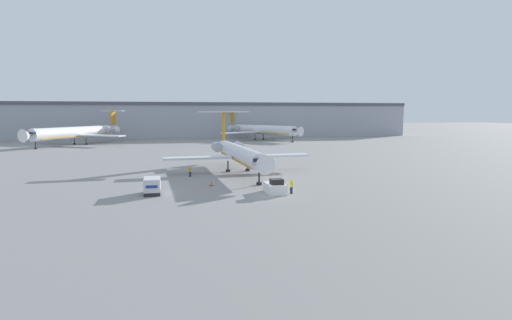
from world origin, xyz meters
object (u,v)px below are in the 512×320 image
object	(u,v)px
pushback_tug	(275,187)
traffic_cone_left	(211,183)
luggage_cart	(152,186)
airplane_parked_far_left	(261,130)
airplane_main	(239,153)
airplane_parked_far_right	(77,132)
worker_near_tug	(291,186)
worker_by_wing	(190,171)

from	to	relation	value
pushback_tug	traffic_cone_left	distance (m)	10.18
luggage_cart	airplane_parked_far_left	bearing A→B (deg)	68.71
luggage_cart	airplane_parked_far_left	xyz separation A→B (m)	(36.32, 93.21, 2.82)
airplane_main	airplane_parked_far_right	bearing A→B (deg)	120.43
pushback_tug	airplane_parked_far_left	distance (m)	98.29
worker_near_tug	airplane_main	bearing A→B (deg)	99.31
worker_by_wing	airplane_parked_far_right	size ratio (longest dim) A/B	0.05
worker_by_wing	pushback_tug	bearing A→B (deg)	-57.79
worker_near_tug	airplane_parked_far_left	bearing A→B (deg)	78.93
pushback_tug	airplane_parked_far_right	bearing A→B (deg)	115.38
worker_near_tug	pushback_tug	bearing A→B (deg)	155.49
airplane_main	airplane_parked_far_left	size ratio (longest dim) A/B	0.89
worker_near_tug	airplane_parked_far_right	distance (m)	98.39
worker_by_wing	airplane_parked_far_left	xyz separation A→B (m)	(30.82, 80.21, 3.00)
worker_near_tug	traffic_cone_left	xyz separation A→B (m)	(-9.37, 7.80, -0.62)
airplane_parked_far_left	worker_by_wing	bearing A→B (deg)	-111.02
traffic_cone_left	luggage_cart	bearing A→B (deg)	-152.63
pushback_tug	traffic_cone_left	world-z (taller)	pushback_tug
luggage_cart	airplane_parked_far_left	world-z (taller)	airplane_parked_far_left
airplane_main	airplane_parked_far_left	distance (m)	80.05
pushback_tug	airplane_parked_far_right	distance (m)	96.78
airplane_main	worker_by_wing	distance (m)	9.54
luggage_cart	airplane_parked_far_left	distance (m)	100.07
worker_near_tug	airplane_parked_far_right	bearing A→B (deg)	116.18
airplane_main	worker_near_tug	distance (m)	20.38
worker_by_wing	worker_near_tug	bearing A→B (deg)	-54.54
airplane_main	airplane_parked_far_left	xyz separation A→B (m)	(22.23, 76.90, 0.50)
luggage_cart	airplane_parked_far_right	distance (m)	88.56
luggage_cart	traffic_cone_left	xyz separation A→B (m)	(7.99, 4.14, -0.70)
worker_near_tug	airplane_parked_far_left	world-z (taller)	airplane_parked_far_left
traffic_cone_left	airplane_main	bearing A→B (deg)	63.39
traffic_cone_left	airplane_parked_far_right	world-z (taller)	airplane_parked_far_right
pushback_tug	traffic_cone_left	size ratio (longest dim) A/B	5.40
traffic_cone_left	airplane_parked_far_right	distance (m)	87.43
pushback_tug	airplane_parked_far_left	xyz separation A→B (m)	(20.87, 96.00, 3.11)
pushback_tug	airplane_parked_far_right	size ratio (longest dim) A/B	0.11
luggage_cart	airplane_main	bearing A→B (deg)	49.17
worker_near_tug	luggage_cart	bearing A→B (deg)	168.08
airplane_main	airplane_parked_far_left	bearing A→B (deg)	73.88
traffic_cone_left	airplane_parked_far_right	xyz separation A→B (m)	(-34.02, 80.46, 3.60)
worker_near_tug	airplane_parked_far_right	size ratio (longest dim) A/B	0.05
airplane_main	pushback_tug	size ratio (longest dim) A/B	8.11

